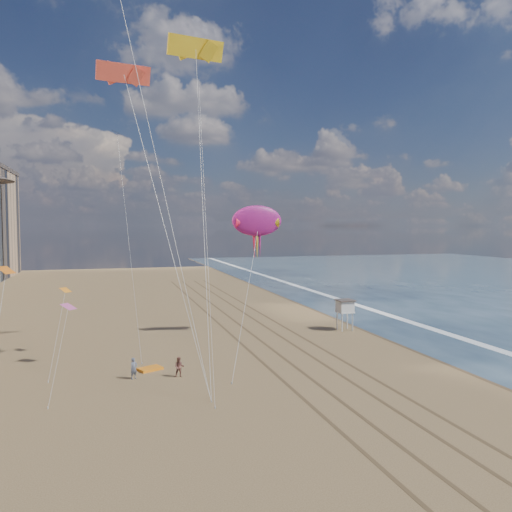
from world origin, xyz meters
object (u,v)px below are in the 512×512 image
at_px(lifeguard_stand, 345,307).
at_px(kite_flyer_b, 179,367).
at_px(grounded_kite, 150,369).
at_px(kite_flyer_a, 134,368).
at_px(show_kite, 257,221).

height_order(lifeguard_stand, kite_flyer_b, lifeguard_stand).
bearing_deg(lifeguard_stand, grounded_kite, -156.52).
relative_size(kite_flyer_a, kite_flyer_b, 1.03).
bearing_deg(grounded_kite, lifeguard_stand, -1.20).
bearing_deg(kite_flyer_b, kite_flyer_a, -177.89).
relative_size(lifeguard_stand, grounded_kite, 1.86).
height_order(lifeguard_stand, grounded_kite, lifeguard_stand).
relative_size(grounded_kite, show_kite, 0.09).
height_order(show_kite, kite_flyer_b, show_kite).
bearing_deg(show_kite, kite_flyer_b, -128.44).
bearing_deg(kite_flyer_a, lifeguard_stand, -6.78).
xyz_separation_m(grounded_kite, kite_flyer_a, (-1.48, -2.20, 0.77)).
distance_m(lifeguard_stand, grounded_kite, 26.26).
distance_m(grounded_kite, kite_flyer_a, 2.76).
relative_size(lifeguard_stand, show_kite, 0.17).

